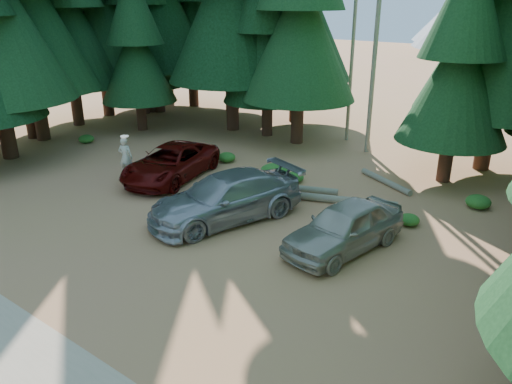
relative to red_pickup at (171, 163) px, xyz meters
The scene contains 19 objects.
ground 6.90m from the red_pickup, 47.69° to the right, with size 160.00×160.00×0.00m, color tan.
forest_belt_north 10.98m from the red_pickup, 65.07° to the left, with size 36.00×7.00×22.00m, color black, non-canonical shape.
forest_belt_west 10.96m from the red_pickup, behind, with size 6.00×22.00×22.00m, color black, non-canonical shape.
snag_front 12.07m from the red_pickup, 60.14° to the left, with size 0.24×0.24×12.00m, color slate.
snag_back 12.21m from the red_pickup, 72.65° to the left, with size 0.20×0.20×10.00m, color slate.
red_pickup is the anchor object (origin of this frame).
silver_minivan_center 5.37m from the red_pickup, 21.61° to the right, with size 2.47×6.07×1.76m, color #A9AAB1.
silver_minivan_right 9.80m from the red_pickup, ahead, with size 1.92×4.76×1.62m, color #ADAA99.
frisbee_player 2.04m from the red_pickup, 133.69° to the right, with size 0.80×0.67×1.94m.
log_left 5.66m from the red_pickup, 20.15° to the left, with size 0.30×0.30×4.24m, color slate.
log_mid 9.86m from the red_pickup, 32.34° to the left, with size 0.27×0.27×3.26m, color slate.
log_right 7.81m from the red_pickup, 14.36° to the left, with size 0.32×0.32×5.01m, color slate.
shrub_far_left 3.51m from the red_pickup, 82.37° to the left, with size 0.89×0.89×0.49m, color #1F651E.
shrub_left 3.13m from the red_pickup, 99.19° to the left, with size 0.88×0.88×0.48m, color #1F651E.
shrub_center_left 4.79m from the red_pickup, 35.34° to the left, with size 1.33×1.33×0.73m, color #1F651E.
shrub_center_right 5.75m from the red_pickup, 31.79° to the left, with size 0.85×0.85×0.47m, color #1F651E.
shrub_right 10.91m from the red_pickup, ahead, with size 0.76×0.76×0.42m, color #1F651E.
shrub_far_right 13.33m from the red_pickup, 21.72° to the left, with size 0.98×0.98×0.54m, color #1F651E.
shrub_edge_west 8.40m from the red_pickup, behind, with size 0.88×0.88×0.48m, color #1F651E.
Camera 1 is at (11.72, -10.08, 7.97)m, focal length 35.00 mm.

